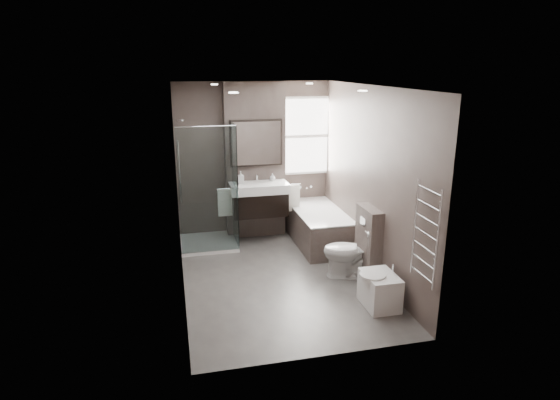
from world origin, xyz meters
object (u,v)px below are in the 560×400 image
object	(u,v)px
vanity	(259,199)
toilet	(350,251)
bathtub	(318,225)
bidet	(379,289)

from	to	relation	value
vanity	toilet	size ratio (longest dim) A/B	1.27
vanity	bathtub	size ratio (longest dim) A/B	0.59
bathtub	bidet	xyz separation A→B (m)	(0.09, -2.17, -0.09)
vanity	bidet	size ratio (longest dim) A/B	1.76
bathtub	bidet	world-z (taller)	bathtub
bidet	bathtub	bearing A→B (deg)	92.35
vanity	bathtub	distance (m)	1.07
vanity	toilet	xyz separation A→B (m)	(0.97, -1.63, -0.37)
bathtub	toilet	distance (m)	1.30
bathtub	toilet	size ratio (longest dim) A/B	2.14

